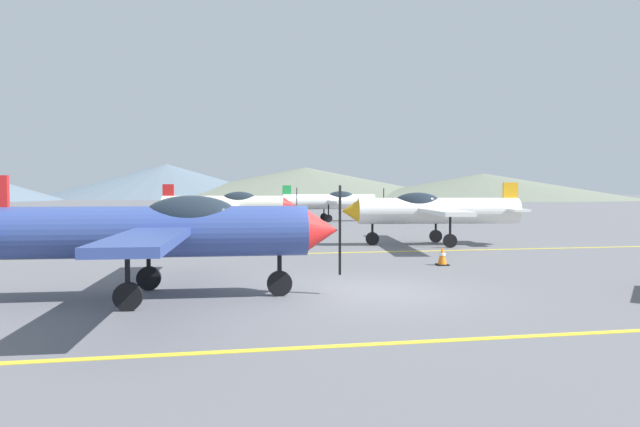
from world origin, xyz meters
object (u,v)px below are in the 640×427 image
airplane_far (229,205)px  airplane_near (162,230)px  airplane_mid (431,210)px  airplane_back (333,201)px  traffic_cone_front (442,256)px

airplane_far → airplane_near: bearing=-94.7°
airplane_near → airplane_mid: bearing=44.4°
airplane_near → airplane_back: same height
airplane_mid → airplane_back: 17.65m
airplane_far → traffic_cone_front: airplane_far is taller
airplane_back → traffic_cone_front: 23.65m
traffic_cone_front → airplane_far: bearing=112.9°
airplane_far → airplane_mid: bearing=-47.9°
airplane_far → traffic_cone_front: 16.69m
airplane_near → traffic_cone_front: airplane_near is taller
airplane_mid → airplane_far: (-8.47, 9.38, 0.00)m
airplane_back → traffic_cone_front: (-1.24, -23.58, -1.22)m
airplane_near → airplane_back: bearing=71.3°
airplane_mid → airplane_near: bearing=-135.6°
airplane_back → traffic_cone_front: bearing=-93.0°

